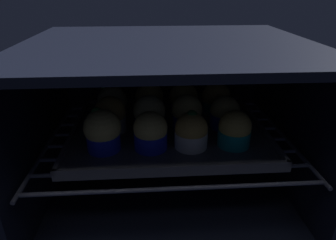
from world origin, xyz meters
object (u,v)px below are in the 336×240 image
at_px(muffin_row0_col0, 103,131).
at_px(muffin_row0_col3, 235,130).
at_px(muffin_row0_col2, 191,132).
at_px(muffin_row1_col1, 149,114).
at_px(muffin_row1_col0, 111,115).
at_px(baking_tray, 168,130).
at_px(muffin_row1_col2, 187,113).
at_px(muffin_row1_col3, 225,114).
at_px(muffin_row2_col2, 183,99).
at_px(muffin_row2_col3, 216,99).
at_px(muffin_row2_col1, 149,100).
at_px(muffin_row2_col0, 112,102).
at_px(muffin_row0_col1, 151,132).

relative_size(muffin_row0_col0, muffin_row0_col3, 1.17).
bearing_deg(muffin_row0_col2, muffin_row1_col1, 133.55).
xyz_separation_m(muffin_row0_col2, muffin_row1_col0, (-0.17, 0.08, 0.00)).
height_order(baking_tray, muffin_row1_col2, muffin_row1_col2).
bearing_deg(muffin_row0_col0, muffin_row0_col3, -0.12).
distance_m(muffin_row1_col3, muffin_row2_col2, 0.12).
bearing_deg(muffin_row0_col2, baking_tray, 115.49).
relative_size(muffin_row1_col3, muffin_row2_col3, 0.93).
height_order(muffin_row1_col3, muffin_row2_col1, muffin_row2_col1).
height_order(baking_tray, muffin_row1_col0, muffin_row1_col0).
relative_size(muffin_row0_col3, muffin_row1_col0, 0.93).
relative_size(muffin_row0_col0, muffin_row1_col0, 1.08).
xyz_separation_m(muffin_row0_col3, muffin_row2_col3, (-0.00, 0.17, 0.00)).
distance_m(muffin_row0_col0, muffin_row0_col2, 0.18).
xyz_separation_m(baking_tray, muffin_row1_col3, (0.13, 0.00, 0.04)).
bearing_deg(muffin_row0_col0, muffin_row2_col0, 89.78).
height_order(muffin_row0_col0, muffin_row2_col1, muffin_row0_col0).
bearing_deg(muffin_row0_col3, muffin_row2_col2, 116.19).
relative_size(muffin_row0_col3, muffin_row1_col1, 0.94).
xyz_separation_m(muffin_row1_col0, muffin_row2_col3, (0.26, 0.09, -0.00)).
xyz_separation_m(muffin_row1_col2, muffin_row2_col1, (-0.09, 0.09, 0.00)).
bearing_deg(muffin_row1_col2, muffin_row2_col0, 154.20).
bearing_deg(muffin_row1_col2, muffin_row0_col3, -43.95).
height_order(muffin_row0_col3, muffin_row2_col0, muffin_row2_col0).
bearing_deg(muffin_row2_col3, muffin_row1_col2, -135.14).
distance_m(baking_tray, muffin_row2_col1, 0.11).
bearing_deg(muffin_row1_col2, muffin_row0_col1, -134.34).
xyz_separation_m(muffin_row0_col1, muffin_row2_col1, (-0.00, 0.18, 0.00)).
relative_size(muffin_row2_col2, muffin_row2_col3, 1.00).
xyz_separation_m(muffin_row2_col0, muffin_row2_col3, (0.27, -0.00, 0.00)).
bearing_deg(muffin_row2_col0, muffin_row0_col0, -90.22).
distance_m(baking_tray, muffin_row1_col3, 0.14).
distance_m(muffin_row1_col0, muffin_row1_col3, 0.26).
xyz_separation_m(muffin_row1_col1, muffin_row2_col3, (0.17, 0.08, -0.00)).
relative_size(muffin_row0_col2, muffin_row1_col2, 0.99).
bearing_deg(muffin_row2_col2, muffin_row0_col2, -91.32).
height_order(muffin_row0_col0, muffin_row2_col3, muffin_row0_col0).
bearing_deg(baking_tray, muffin_row2_col2, 62.86).
xyz_separation_m(muffin_row1_col2, muffin_row1_col3, (0.09, 0.00, -0.00)).
bearing_deg(muffin_row0_col1, muffin_row1_col3, 26.89).
height_order(muffin_row2_col0, muffin_row2_col2, muffin_row2_col0).
bearing_deg(muffin_row2_col1, muffin_row0_col2, -64.86).
bearing_deg(muffin_row1_col3, muffin_row1_col0, -179.15).
height_order(muffin_row0_col1, muffin_row0_col3, muffin_row0_col1).
distance_m(muffin_row0_col2, muffin_row2_col3, 0.19).
xyz_separation_m(muffin_row1_col0, muffin_row2_col1, (0.09, 0.09, -0.00)).
xyz_separation_m(muffin_row1_col2, muffin_row2_col2, (0.00, 0.09, -0.00)).
height_order(baking_tray, muffin_row0_col2, muffin_row0_col2).
relative_size(muffin_row1_col3, muffin_row2_col2, 0.93).
height_order(muffin_row0_col2, muffin_row1_col0, muffin_row1_col0).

